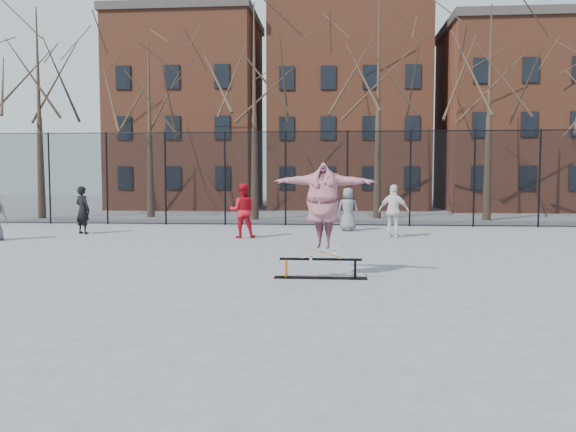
# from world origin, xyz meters

# --- Properties ---
(ground) EXTENTS (100.00, 100.00, 0.00)m
(ground) POSITION_xyz_m (0.00, 0.00, 0.00)
(ground) COLOR slate
(skate_rail) EXTENTS (1.89, 0.29, 0.42)m
(skate_rail) POSITION_xyz_m (0.40, 0.67, 0.16)
(skate_rail) COLOR black
(skate_rail) RESTS_ON ground
(skateboard) EXTENTS (0.78, 0.19, 0.09)m
(skateboard) POSITION_xyz_m (0.45, 0.67, 0.46)
(skateboard) COLOR #A77C43
(skateboard) RESTS_ON skate_rail
(skater) EXTENTS (2.21, 0.93, 1.74)m
(skater) POSITION_xyz_m (0.45, 0.67, 1.38)
(skater) COLOR #66388C
(skater) RESTS_ON skateboard
(bystander_black) EXTENTS (0.75, 0.64, 1.73)m
(bystander_black) POSITION_xyz_m (-8.43, 8.92, 0.87)
(bystander_black) COLOR black
(bystander_black) RESTS_ON ground
(bystander_red) EXTENTS (0.97, 0.80, 1.84)m
(bystander_red) POSITION_xyz_m (-2.43, 8.06, 0.92)
(bystander_red) COLOR #B6101C
(bystander_red) RESTS_ON ground
(bystander_white) EXTENTS (1.15, 0.81, 1.81)m
(bystander_white) POSITION_xyz_m (2.68, 8.57, 0.90)
(bystander_white) COLOR silver
(bystander_white) RESTS_ON ground
(bystander_extra) EXTENTS (0.83, 0.56, 1.66)m
(bystander_extra) POSITION_xyz_m (1.19, 10.79, 0.83)
(bystander_extra) COLOR slate
(bystander_extra) RESTS_ON ground
(fence) EXTENTS (34.03, 0.07, 4.00)m
(fence) POSITION_xyz_m (-0.01, 13.00, 2.05)
(fence) COLOR black
(fence) RESTS_ON ground
(tree_row) EXTENTS (33.66, 7.46, 10.67)m
(tree_row) POSITION_xyz_m (-0.25, 17.15, 7.36)
(tree_row) COLOR black
(tree_row) RESTS_ON ground
(rowhouses) EXTENTS (29.00, 7.00, 13.00)m
(rowhouses) POSITION_xyz_m (0.72, 26.00, 6.06)
(rowhouses) COLOR brown
(rowhouses) RESTS_ON ground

